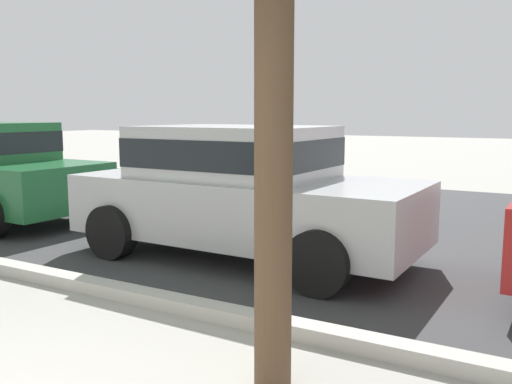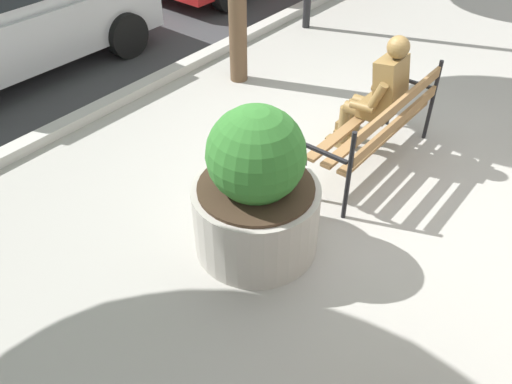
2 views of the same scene
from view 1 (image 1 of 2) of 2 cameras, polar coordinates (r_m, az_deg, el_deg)
street_surface at (r=8.82m, az=12.72°, el=-3.21°), size 60.00×9.00×0.01m
curb_stone at (r=4.75m, az=-4.19°, el=-12.22°), size 60.00×0.20×0.12m
parked_car_silver at (r=6.52m, az=-1.55°, el=0.47°), size 4.13×1.98×1.56m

